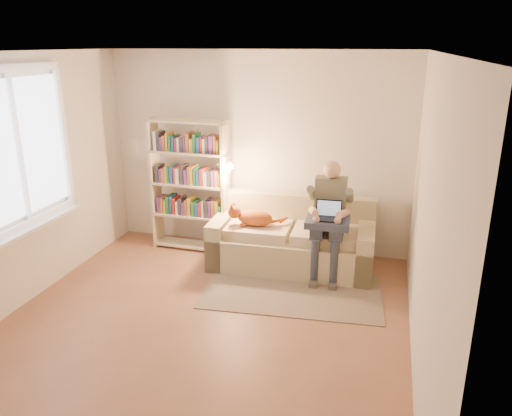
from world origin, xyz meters
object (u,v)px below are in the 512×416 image
(sofa, at_px, (292,242))
(laptop, at_px, (325,214))
(person, at_px, (329,213))
(cat, at_px, (253,217))
(bookshelf, at_px, (190,179))

(sofa, xyz_separation_m, laptop, (0.42, -0.25, 0.50))
(person, height_order, laptop, person)
(cat, relative_size, laptop, 2.22)
(sofa, height_order, person, person)
(cat, bearing_deg, person, -1.50)
(sofa, relative_size, bookshelf, 1.14)
(person, xyz_separation_m, laptop, (-0.03, -0.11, 0.02))
(cat, xyz_separation_m, laptop, (0.90, -0.11, 0.16))
(sofa, bearing_deg, bookshelf, 171.09)
(sofa, xyz_separation_m, bookshelf, (-1.42, 0.18, 0.67))
(cat, distance_m, bookshelf, 1.05)
(bookshelf, bearing_deg, person, -7.78)
(laptop, xyz_separation_m, bookshelf, (-1.84, 0.44, 0.17))
(laptop, distance_m, bookshelf, 1.90)
(person, xyz_separation_m, bookshelf, (-1.87, 0.32, 0.19))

